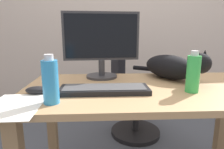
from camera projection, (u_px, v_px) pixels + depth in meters
name	position (u px, v px, depth m)	size (l,w,h in m)	color
back_wall	(122.00, 8.00, 2.45)	(6.00, 0.04, 2.60)	beige
desk	(150.00, 105.00, 1.09)	(1.36, 0.69, 0.71)	tan
office_chair	(131.00, 97.00, 1.88)	(0.48, 0.48, 0.91)	black
monitor	(101.00, 42.00, 1.23)	(0.48, 0.20, 0.42)	#333338
keyboard	(104.00, 89.00, 0.97)	(0.44, 0.15, 0.03)	black
cat	(172.00, 66.00, 1.22)	(0.35, 0.54, 0.20)	black
computer_mouse	(37.00, 90.00, 0.94)	(0.11, 0.06, 0.04)	black
paper_sheet	(14.00, 106.00, 0.78)	(0.21, 0.30, 0.00)	white
water_bottle	(50.00, 81.00, 0.80)	(0.07, 0.07, 0.20)	#2D8CD1
spray_bottle	(193.00, 73.00, 0.95)	(0.06, 0.06, 0.20)	green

